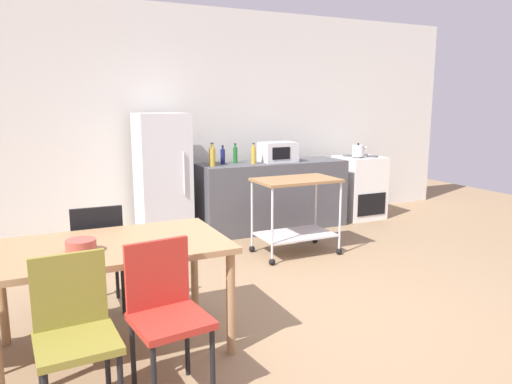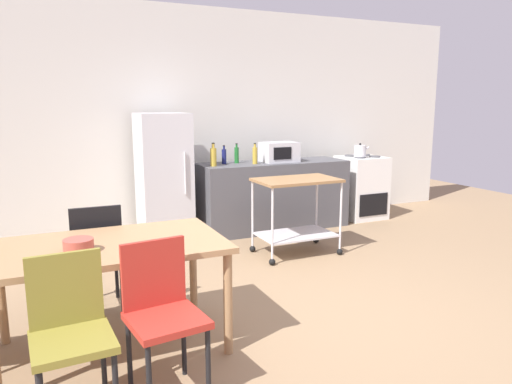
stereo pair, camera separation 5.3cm
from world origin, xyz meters
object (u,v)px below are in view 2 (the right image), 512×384
(bottle_wine, at_px, (224,156))
(refrigerator, at_px, (164,177))
(bottle_vinegar, at_px, (237,155))
(kettle, at_px, (360,151))
(dining_table, at_px, (110,255))
(chair_black, at_px, (96,250))
(chair_red, at_px, (162,308))
(fruit_bowl, at_px, (79,245))
(kitchen_cart, at_px, (296,204))
(bottle_soy_sauce, at_px, (255,155))
(bottle_soda, at_px, (213,157))
(chair_olive, at_px, (70,328))
(microwave, at_px, (279,152))
(stove_oven, at_px, (361,187))

(bottle_wine, bearing_deg, refrigerator, 178.58)
(bottle_vinegar, height_order, kettle, bottle_vinegar)
(dining_table, bearing_deg, chair_black, 91.69)
(chair_red, height_order, fruit_bowl, chair_red)
(chair_red, xyz_separation_m, bottle_wine, (1.59, 3.17, 0.48))
(bottle_vinegar, bearing_deg, refrigerator, 179.11)
(chair_red, relative_size, fruit_bowl, 4.81)
(kitchen_cart, relative_size, bottle_soy_sauce, 3.41)
(refrigerator, bearing_deg, bottle_soy_sauce, -9.37)
(bottle_soda, xyz_separation_m, bottle_vinegar, (0.38, 0.17, -0.01))
(dining_table, xyz_separation_m, bottle_soda, (1.58, 2.36, 0.35))
(refrigerator, distance_m, bottle_soda, 0.65)
(bottle_vinegar, bearing_deg, chair_olive, -125.02)
(microwave, bearing_deg, bottle_wine, 172.53)
(chair_black, distance_m, bottle_vinegar, 2.76)
(bottle_soy_sauce, distance_m, microwave, 0.39)
(refrigerator, relative_size, bottle_wine, 6.49)
(chair_olive, bearing_deg, chair_black, 75.12)
(stove_oven, bearing_deg, microwave, -178.53)
(chair_black, distance_m, kitchen_cart, 2.30)
(stove_oven, distance_m, bottle_soda, 2.39)
(chair_red, height_order, kettle, kettle)
(stove_oven, xyz_separation_m, microwave, (-1.38, -0.04, 0.58))
(stove_oven, bearing_deg, bottle_wine, 178.33)
(dining_table, height_order, chair_black, chair_black)
(stove_oven, xyz_separation_m, refrigerator, (-2.90, 0.08, 0.32))
(bottle_soy_sauce, relative_size, kettle, 1.11)
(chair_red, height_order, bottle_soda, bottle_soda)
(chair_black, xyz_separation_m, kettle, (3.80, 1.70, 0.48))
(kitchen_cart, height_order, bottle_soda, bottle_soda)
(refrigerator, xyz_separation_m, kettle, (2.78, -0.18, 0.23))
(chair_olive, height_order, refrigerator, refrigerator)
(bottle_soy_sauce, xyz_separation_m, kettle, (1.64, 0.01, -0.01))
(chair_red, bearing_deg, kitchen_cart, 37.64)
(chair_black, distance_m, bottle_wine, 2.63)
(stove_oven, relative_size, kettle, 3.84)
(bottle_soda, relative_size, microwave, 0.63)
(chair_olive, distance_m, bottle_soy_sauce, 3.93)
(chair_black, bearing_deg, kitchen_cart, -161.60)
(chair_olive, height_order, microwave, microwave)
(bottle_vinegar, bearing_deg, bottle_soda, -156.21)
(microwave, height_order, kettle, microwave)
(dining_table, xyz_separation_m, stove_oven, (3.90, 2.46, -0.22))
(chair_red, bearing_deg, chair_black, 91.96)
(bottle_wine, xyz_separation_m, fruit_bowl, (-1.97, -2.64, -0.21))
(refrigerator, relative_size, bottle_vinegar, 6.06)
(stove_oven, xyz_separation_m, fruit_bowl, (-4.09, -2.57, 0.34))
(chair_olive, relative_size, chair_black, 1.00)
(chair_red, distance_m, chair_black, 1.32)
(bottle_soda, bearing_deg, kitchen_cart, -59.81)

